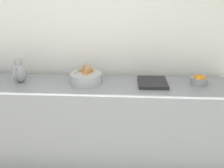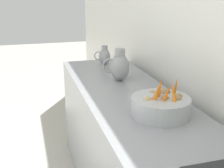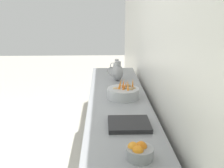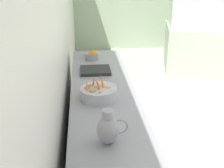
{
  "view_description": "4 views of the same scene",
  "coord_description": "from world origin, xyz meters",
  "px_view_note": "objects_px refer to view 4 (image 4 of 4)",
  "views": [
    {
      "loc": [
        0.81,
        0.34,
        1.82
      ],
      "look_at": [
        -1.35,
        0.21,
        0.99
      ],
      "focal_mm": 38.55,
      "sensor_mm": 36.0,
      "label": 1
    },
    {
      "loc": [
        -0.87,
        1.38,
        1.62
      ],
      "look_at": [
        -1.34,
        -0.22,
        1.08
      ],
      "focal_mm": 48.67,
      "sensor_mm": 36.0,
      "label": 2
    },
    {
      "loc": [
        -1.37,
        2.63,
        1.86
      ],
      "look_at": [
        -1.47,
        -0.23,
        1.02
      ],
      "focal_mm": 43.27,
      "sensor_mm": 36.0,
      "label": 3
    },
    {
      "loc": [
        -1.71,
        -2.42,
        2.05
      ],
      "look_at": [
        -1.47,
        -0.16,
        1.09
      ],
      "focal_mm": 45.65,
      "sensor_mm": 36.0,
      "label": 4
    }
  ],
  "objects_px": {
    "vegetable_colander": "(98,93)",
    "orange_bowl": "(92,55)",
    "glass_block_booth": "(202,16)",
    "metal_pitcher_tall": "(108,129)"
  },
  "relations": [
    {
      "from": "orange_bowl",
      "to": "glass_block_booth",
      "type": "distance_m",
      "value": 2.97
    },
    {
      "from": "vegetable_colander",
      "to": "glass_block_booth",
      "type": "distance_m",
      "value": 3.85
    },
    {
      "from": "vegetable_colander",
      "to": "glass_block_booth",
      "type": "bearing_deg",
      "value": 54.47
    },
    {
      "from": "orange_bowl",
      "to": "glass_block_booth",
      "type": "bearing_deg",
      "value": 40.87
    },
    {
      "from": "metal_pitcher_tall",
      "to": "glass_block_booth",
      "type": "xyz_separation_m",
      "value": [
        2.21,
        3.83,
        0.08
      ]
    },
    {
      "from": "vegetable_colander",
      "to": "glass_block_booth",
      "type": "relative_size",
      "value": 0.15
    },
    {
      "from": "vegetable_colander",
      "to": "glass_block_booth",
      "type": "xyz_separation_m",
      "value": [
        2.23,
        3.13,
        0.13
      ]
    },
    {
      "from": "orange_bowl",
      "to": "glass_block_booth",
      "type": "xyz_separation_m",
      "value": [
        2.24,
        1.94,
        0.14
      ]
    },
    {
      "from": "vegetable_colander",
      "to": "orange_bowl",
      "type": "xyz_separation_m",
      "value": [
        -0.01,
        1.19,
        -0.01
      ]
    },
    {
      "from": "glass_block_booth",
      "to": "orange_bowl",
      "type": "bearing_deg",
      "value": -139.13
    }
  ]
}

